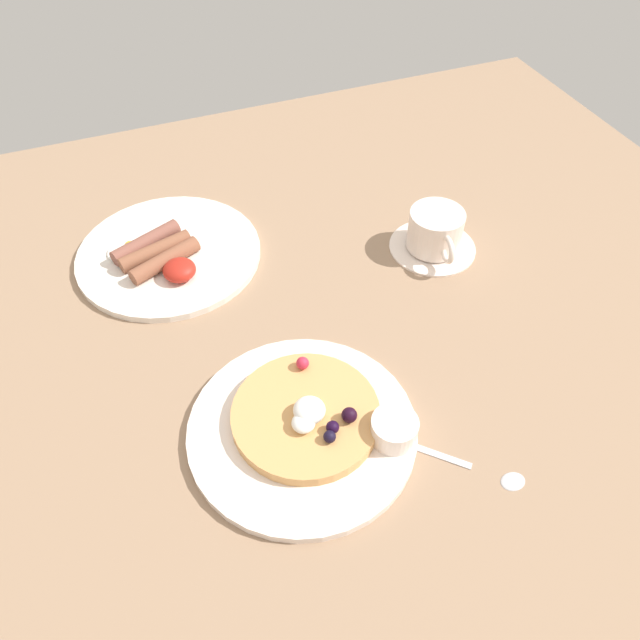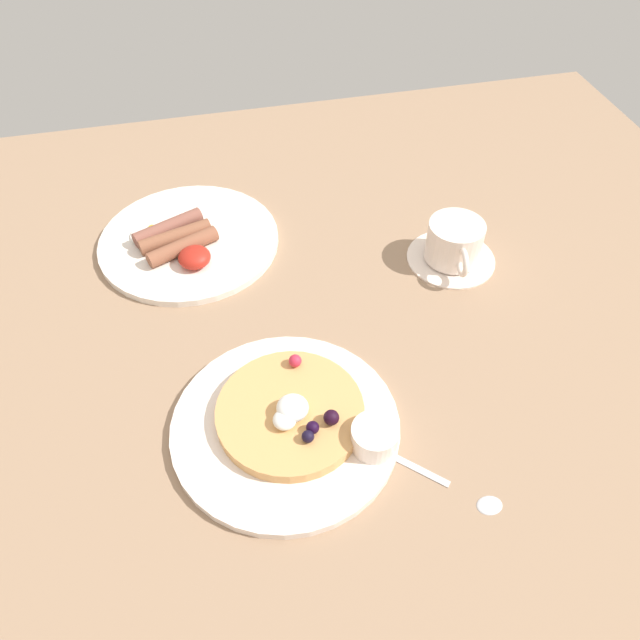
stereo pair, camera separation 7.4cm
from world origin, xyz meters
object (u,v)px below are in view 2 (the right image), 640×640
coffee_cup (455,241)px  teaspoon (460,489)px  breakfast_plate (189,241)px  syrup_ramekin (375,437)px  coffee_saucer (451,258)px  pancake_plate (285,426)px

coffee_cup → teaspoon: size_ratio=0.96×
breakfast_plate → syrup_ramekin: bearing=-67.1°
breakfast_plate → teaspoon: bearing=-62.5°
breakfast_plate → coffee_cup: 40.21cm
coffee_saucer → teaspoon: 37.88cm
syrup_ramekin → breakfast_plate: size_ratio=0.20×
teaspoon → breakfast_plate: bearing=117.5°
pancake_plate → coffee_saucer: size_ratio=2.03×
syrup_ramekin → coffee_cup: (20.59, 28.43, 1.05)cm
breakfast_plate → coffee_saucer: breakfast_plate is taller
syrup_ramekin → coffee_cup: size_ratio=0.48×
pancake_plate → teaspoon: bearing=-35.3°
coffee_saucer → breakfast_plate: bearing=161.6°
breakfast_plate → coffee_cup: bearing=-18.6°
pancake_plate → coffee_saucer: pancake_plate is taller
breakfast_plate → pancake_plate: bearing=-77.3°
teaspoon → coffee_saucer: bearing=70.1°
breakfast_plate → coffee_saucer: (38.01, -12.63, -0.23)cm
pancake_plate → coffee_cup: (29.84, 23.45, 3.15)cm
breakfast_plate → teaspoon: size_ratio=2.36×
syrup_ramekin → coffee_saucer: size_ratio=0.41×
breakfast_plate → teaspoon: (25.14, -48.25, -0.30)cm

